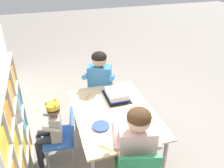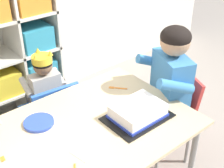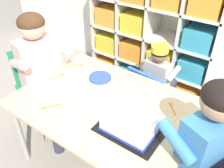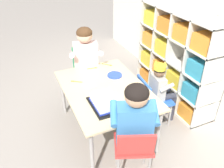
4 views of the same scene
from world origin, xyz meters
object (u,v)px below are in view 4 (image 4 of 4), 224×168
(child_with_crown, at_px, (161,86))
(fork_near_cake_tray, at_px, (140,103))
(activity_table, at_px, (106,92))
(guest_at_table_side, at_px, (134,120))
(fork_beside_plate_stack, at_px, (93,68))
(classroom_chair_guest_side, at_px, (134,148))
(fork_scattered_mid_table, at_px, (108,65))
(adult_helper_seated, at_px, (86,60))
(paper_plate_stack, at_px, (115,75))
(birthday_cake_on_tray, at_px, (105,102))
(classroom_chair_blue, at_px, (151,97))
(classroom_chair_adult_side, at_px, (86,70))
(fork_at_table_front_edge, at_px, (76,82))

(child_with_crown, xyz_separation_m, fork_near_cake_tray, (0.31, -0.46, 0.10))
(activity_table, height_order, guest_at_table_side, guest_at_table_side)
(fork_near_cake_tray, bearing_deg, fork_beside_plate_stack, -119.57)
(guest_at_table_side, bearing_deg, classroom_chair_guest_side, 90.00)
(guest_at_table_side, height_order, fork_scattered_mid_table, guest_at_table_side)
(activity_table, bearing_deg, adult_helper_seated, -179.00)
(guest_at_table_side, distance_m, fork_near_cake_tray, 0.30)
(activity_table, height_order, fork_beside_plate_stack, fork_beside_plate_stack)
(fork_scattered_mid_table, bearing_deg, paper_plate_stack, 130.77)
(guest_at_table_side, height_order, fork_near_cake_tray, guest_at_table_side)
(guest_at_table_side, distance_m, fork_beside_plate_stack, 1.09)
(adult_helper_seated, xyz_separation_m, birthday_cake_on_tray, (0.85, -0.11, -0.03))
(birthday_cake_on_tray, bearing_deg, activity_table, 156.50)
(fork_beside_plate_stack, bearing_deg, fork_near_cake_tray, 109.18)
(classroom_chair_blue, bearing_deg, classroom_chair_adult_side, 41.14)
(birthday_cake_on_tray, height_order, fork_beside_plate_stack, birthday_cake_on_tray)
(classroom_chair_blue, xyz_separation_m, fork_near_cake_tray, (0.32, -0.35, 0.24))
(fork_at_table_front_edge, bearing_deg, activity_table, -11.86)
(classroom_chair_blue, bearing_deg, fork_beside_plate_stack, 49.80)
(activity_table, xyz_separation_m, fork_beside_plate_stack, (-0.48, 0.03, 0.05))
(adult_helper_seated, relative_size, fork_scattered_mid_table, 9.51)
(guest_at_table_side, bearing_deg, paper_plate_stack, -81.29)
(child_with_crown, distance_m, fork_near_cake_tray, 0.56)
(guest_at_table_side, height_order, birthday_cake_on_tray, guest_at_table_side)
(adult_helper_seated, distance_m, fork_beside_plate_stack, 0.13)
(child_with_crown, height_order, fork_near_cake_tray, child_with_crown)
(classroom_chair_blue, bearing_deg, child_with_crown, -89.45)
(guest_at_table_side, bearing_deg, classroom_chair_blue, -113.22)
(guest_at_table_side, bearing_deg, fork_scattered_mid_table, -79.65)
(guest_at_table_side, bearing_deg, fork_beside_plate_stack, -69.26)
(classroom_chair_adult_side, bearing_deg, fork_at_table_front_edge, -107.37)
(fork_beside_plate_stack, bearing_deg, classroom_chair_adult_side, -78.02)
(child_with_crown, bearing_deg, adult_helper_seated, 51.72)
(child_with_crown, xyz_separation_m, fork_at_table_front_edge, (-0.34, -0.91, 0.10))
(fork_scattered_mid_table, bearing_deg, child_with_crown, 175.12)
(birthday_cake_on_tray, distance_m, paper_plate_stack, 0.57)
(fork_near_cake_tray, bearing_deg, birthday_cake_on_tray, -60.57)
(birthday_cake_on_tray, relative_size, fork_at_table_front_edge, 3.22)
(child_with_crown, distance_m, paper_plate_stack, 0.55)
(paper_plate_stack, relative_size, fork_near_cake_tray, 1.66)
(fork_beside_plate_stack, bearing_deg, child_with_crown, 146.59)
(birthday_cake_on_tray, relative_size, fork_near_cake_tray, 3.64)
(classroom_chair_guest_side, bearing_deg, adult_helper_seated, -68.86)
(classroom_chair_adult_side, relative_size, fork_scattered_mid_table, 6.71)
(classroom_chair_guest_side, height_order, fork_near_cake_tray, classroom_chair_guest_side)
(adult_helper_seated, distance_m, fork_near_cake_tray, 0.99)
(classroom_chair_blue, distance_m, guest_at_table_side, 0.82)
(activity_table, distance_m, fork_at_table_front_edge, 0.37)
(paper_plate_stack, relative_size, fork_scattered_mid_table, 1.52)
(guest_at_table_side, relative_size, fork_near_cake_tray, 10.02)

